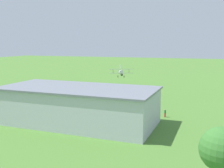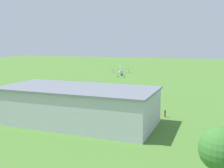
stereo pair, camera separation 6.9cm
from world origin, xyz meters
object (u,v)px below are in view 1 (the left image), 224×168
Objects in this scene: car_green at (47,101)px; person_watching_takeoff at (69,101)px; tree_behind_hangar_left at (222,150)px; person_beside_truck at (56,98)px; biplane at (121,72)px; person_crossing_taxiway at (125,103)px; car_blue at (10,96)px; person_near_hangar_door at (165,113)px; car_yellow at (24,99)px; hangar at (78,105)px.

car_green is 5.29m from person_watching_takeoff.
person_beside_truck is at bearing -42.15° from tree_behind_hangar_left.
biplane reaches higher than person_crossing_taxiway.
person_near_hangar_door is at bearing 175.13° from car_blue.
person_beside_truck reaches higher than person_watching_takeoff.
tree_behind_hangar_left reaches higher than person_near_hangar_door.
person_watching_takeoff is 25.25m from person_near_hangar_door.
person_beside_truck is at bearing -146.30° from car_yellow.
car_green is at bearing 170.96° from car_blue.
tree_behind_hangar_left is (-9.80, 29.53, 4.66)m from person_near_hangar_door.
car_green is (11.70, 22.75, -5.55)m from biplane.
hangar is 16.37m from person_crossing_taxiway.
biplane is 1.68× the size of car_blue.
tree_behind_hangar_left is (-27.39, 53.81, -0.88)m from biplane.
person_watching_takeoff is at bearing -10.08° from person_near_hangar_door.
car_green is 19.27m from person_crossing_taxiway.
car_green is at bearing 62.78° from biplane.
tree_behind_hangar_left reaches higher than hangar.
hangar is at bearing 132.49° from person_beside_truck.
person_crossing_taxiway is 19.03m from person_beside_truck.
person_crossing_taxiway is (-7.11, 18.57, -5.52)m from biplane.
person_near_hangar_door reaches higher than car_blue.
person_watching_takeoff is 0.96× the size of person_near_hangar_door.
hangar is 6.40× the size of car_blue.
car_green is at bearing -38.47° from tree_behind_hangar_left.
car_yellow is at bearing -33.90° from tree_behind_hangar_left.
person_near_hangar_door is (-42.39, 3.61, 0.02)m from car_blue.
hangar reaches higher than car_yellow.
person_near_hangar_door is at bearing 169.92° from person_watching_takeoff.
biplane is (2.61, -34.09, 2.92)m from hangar.
person_beside_truck is at bearing -169.38° from car_blue.
person_watching_takeoff is at bearing 160.80° from person_beside_truck.
person_beside_truck reaches higher than person_crossing_taxiway.
car_blue is at bearing -9.04° from car_green.
car_green is at bearing -179.53° from car_yellow.
person_beside_truck is at bearing -87.31° from car_green.
person_beside_truck is 1.05× the size of person_near_hangar_door.
tree_behind_hangar_left reaches higher than person_crossing_taxiway.
person_beside_truck is 0.23× the size of tree_behind_hangar_left.
car_yellow is at bearing 33.70° from person_beside_truck.
car_yellow is at bearing -2.32° from person_near_hangar_door.
person_crossing_taxiway is 11.92m from person_near_hangar_door.
car_yellow reaches higher than person_watching_takeoff.
person_crossing_taxiway is at bearing -28.57° from person_near_hangar_door.
biplane is at bearing -54.08° from person_near_hangar_door.
person_watching_takeoff is (14.38, 1.28, -0.06)m from person_crossing_taxiway.
person_beside_truck is (11.91, 18.24, -5.50)m from biplane.
biplane reaches higher than car_green.
car_yellow is (21.36, -11.29, -2.58)m from hangar.
hangar is 31.73m from tree_behind_hangar_left.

